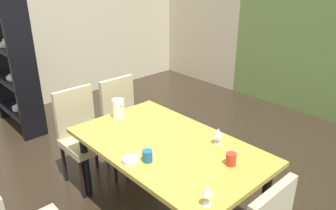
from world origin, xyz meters
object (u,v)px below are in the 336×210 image
chair_left_far (124,118)px  display_shelf (11,64)px  cup_corner (231,159)px  cup_center (147,156)px  pitcher_near_shelf (118,109)px  wine_glass_south (208,191)px  serving_bowl_right (130,160)px  chair_left_near (82,132)px  wine_glass_rear (218,133)px  dining_table (168,152)px

chair_left_far → display_shelf: bearing=-72.2°
cup_corner → cup_center: size_ratio=1.05×
cup_center → pitcher_near_shelf: bearing=160.2°
display_shelf → wine_glass_south: size_ratio=12.72×
display_shelf → serving_bowl_right: display_shelf is taller
chair_left_near → wine_glass_rear: bearing=114.2°
wine_glass_rear → serving_bowl_right: size_ratio=1.11×
cup_corner → chair_left_near: bearing=-165.6°
display_shelf → dining_table: bearing=6.2°
chair_left_near → chair_left_far: 0.53m
serving_bowl_right → cup_center: bearing=56.1°
chair_left_near → wine_glass_south: chair_left_near is taller
cup_corner → wine_glass_rear: bearing=147.0°
dining_table → chair_left_near: size_ratio=1.67×
dining_table → cup_corner: cup_corner is taller
wine_glass_rear → cup_corner: 0.33m
wine_glass_south → chair_left_near: bearing=177.6°
chair_left_far → cup_center: (1.09, -0.56, 0.24)m
chair_left_near → cup_corner: chair_left_near is taller
dining_table → cup_corner: bearing=13.9°
wine_glass_south → wine_glass_rear: bearing=124.7°
dining_table → pitcher_near_shelf: 0.72m
chair_left_near → wine_glass_south: 1.76m
dining_table → serving_bowl_right: 0.41m
wine_glass_rear → dining_table: bearing=-132.1°
chair_left_far → pitcher_near_shelf: chair_left_far is taller
dining_table → wine_glass_south: wine_glass_south is taller
wine_glass_south → pitcher_near_shelf: (-1.42, 0.33, -0.01)m
cup_center → serving_bowl_right: bearing=-123.9°
serving_bowl_right → wine_glass_south: bearing=5.2°
dining_table → display_shelf: bearing=-173.8°
serving_bowl_right → dining_table: bearing=92.3°
serving_bowl_right → chair_left_far: bearing=146.8°
serving_bowl_right → cup_center: cup_center is taller
wine_glass_south → serving_bowl_right: wine_glass_south is taller
chair_left_near → cup_corner: bearing=104.4°
cup_corner → pitcher_near_shelf: size_ratio=0.49×
serving_bowl_right → pitcher_near_shelf: 0.81m
dining_table → serving_bowl_right: (0.02, -0.40, 0.10)m
dining_table → wine_glass_rear: (0.28, 0.31, 0.19)m
wine_glass_rear → wine_glass_south: same height
dining_table → chair_left_far: (-1.00, 0.26, -0.11)m
cup_center → pitcher_near_shelf: 0.83m
display_shelf → cup_center: 2.84m
chair_left_far → pitcher_near_shelf: (0.30, -0.27, 0.29)m
dining_table → chair_left_far: chair_left_far is taller
dining_table → display_shelf: size_ratio=0.92×
dining_table → wine_glass_south: 0.83m
display_shelf → wine_glass_rear: (3.03, 0.61, -0.07)m
wine_glass_south → serving_bowl_right: (-0.71, -0.07, -0.09)m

